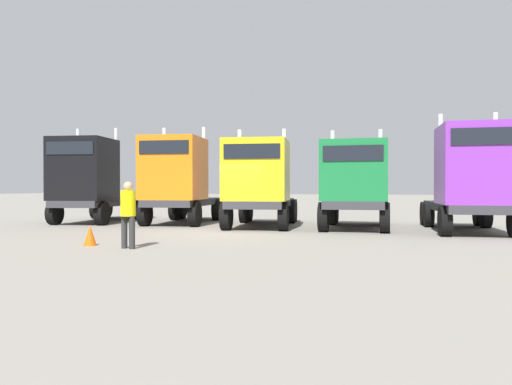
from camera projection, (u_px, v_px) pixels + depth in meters
name	position (u px, v px, depth m)	size (l,w,h in m)	color
ground	(229.00, 232.00, 18.16)	(200.00, 200.00, 0.00)	gray
semi_truck_black	(90.00, 180.00, 22.51)	(3.75, 6.77, 4.44)	#333338
semi_truck_orange	(178.00, 179.00, 21.79)	(3.62, 6.68, 4.41)	#333338
semi_truck_yellow	(259.00, 182.00, 19.88)	(3.67, 6.72, 4.10)	#333338
semi_truck_green	(355.00, 183.00, 18.99)	(3.05, 6.01, 3.98)	#333338
semi_truck_purple	(472.00, 178.00, 17.31)	(3.30, 6.58, 4.39)	#333338
visitor_in_hivis	(128.00, 210.00, 13.13)	(0.47, 0.47, 1.80)	#2C2C2C
traffic_cone_near	(90.00, 235.00, 13.80)	(0.36, 0.36, 0.58)	#F2590C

